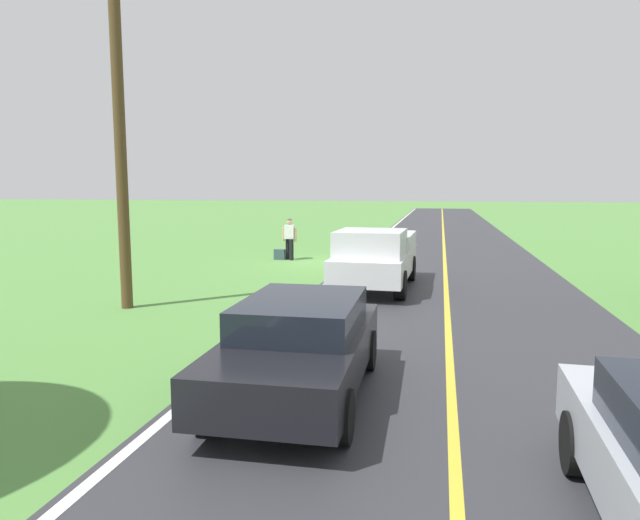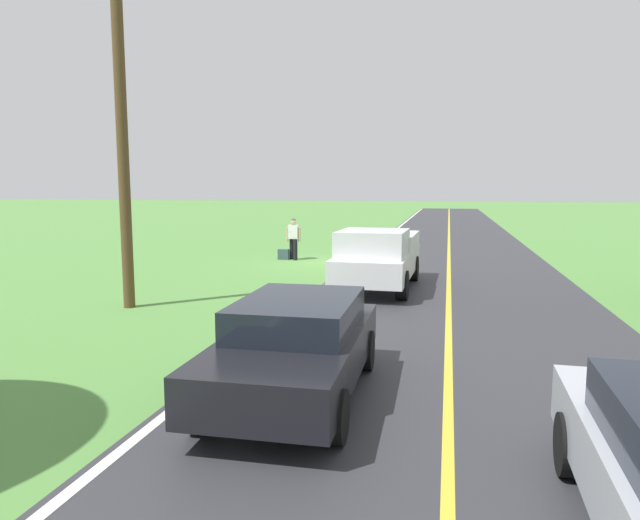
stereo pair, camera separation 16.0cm
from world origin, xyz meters
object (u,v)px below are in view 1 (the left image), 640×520
suitcase_carried (280,254)px  sedan_ahead_same_lane (300,345)px  hitchhiker_walking (290,236)px  utility_pole_roadside (121,157)px  pickup_truck_passing (375,257)px

suitcase_carried → sedan_ahead_same_lane: (-4.59, 14.94, 0.54)m
suitcase_carried → sedan_ahead_same_lane: sedan_ahead_same_lane is taller
hitchhiker_walking → sedan_ahead_same_lane: hitchhiker_walking is taller
hitchhiker_walking → sedan_ahead_same_lane: size_ratio=0.39×
suitcase_carried → utility_pole_roadside: bearing=-6.9°
hitchhiker_walking → suitcase_carried: bearing=11.4°
hitchhiker_walking → pickup_truck_passing: (-4.26, 6.17, -0.01)m
suitcase_carried → utility_pole_roadside: utility_pole_roadside is taller
suitcase_carried → sedan_ahead_same_lane: 15.64m
hitchhiker_walking → pickup_truck_passing: 7.49m
pickup_truck_passing → utility_pole_roadside: (5.80, 3.91, 2.78)m
suitcase_carried → pickup_truck_passing: size_ratio=0.08×
suitcase_carried → utility_pole_roadside: 10.65m
suitcase_carried → pickup_truck_passing: pickup_truck_passing is taller
sedan_ahead_same_lane → utility_pole_roadside: utility_pole_roadside is taller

